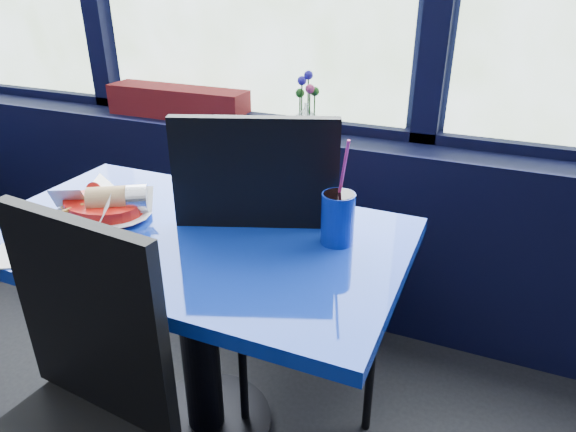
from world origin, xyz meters
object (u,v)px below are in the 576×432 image
object	(u,v)px
chair_near_front	(65,423)
chair_near_back	(289,250)
planter_box	(179,102)
food_basket	(105,205)
soda_cup	(338,217)
near_table	(194,287)
ketchup_bottle	(262,183)
flower_vase	(306,115)

from	to	relation	value
chair_near_front	chair_near_back	distance (m)	0.80
planter_box	food_basket	distance (m)	0.96
planter_box	soda_cup	world-z (taller)	soda_cup
near_table	ketchup_bottle	size ratio (longest dim) A/B	5.82
soda_cup	ketchup_bottle	bearing A→B (deg)	159.10
ketchup_bottle	near_table	bearing A→B (deg)	-121.63
ketchup_bottle	chair_near_back	bearing A→B (deg)	23.14
planter_box	soda_cup	distance (m)	1.29
chair_near_back	flower_vase	world-z (taller)	chair_near_back
ketchup_bottle	flower_vase	bearing A→B (deg)	100.11
chair_near_front	food_basket	xyz separation A→B (m)	(-0.31, 0.53, 0.22)
soda_cup	near_table	bearing A→B (deg)	-165.07
near_table	planter_box	size ratio (longest dim) A/B	1.79
ketchup_bottle	soda_cup	distance (m)	0.29
food_basket	chair_near_back	bearing A→B (deg)	20.22
food_basket	soda_cup	xyz separation A→B (m)	(0.68, 0.11, 0.04)
planter_box	food_basket	xyz separation A→B (m)	(0.34, -0.90, -0.08)
planter_box	ketchup_bottle	bearing A→B (deg)	-42.93
chair_near_back	flower_vase	xyz separation A→B (m)	(-0.19, 0.63, 0.26)
chair_near_front	food_basket	distance (m)	0.65
near_table	food_basket	xyz separation A→B (m)	(-0.28, -0.01, 0.22)
planter_box	flower_vase	bearing A→B (deg)	-2.76
soda_cup	planter_box	bearing A→B (deg)	142.48
near_table	food_basket	size ratio (longest dim) A/B	4.21
planter_box	chair_near_front	bearing A→B (deg)	-66.25
planter_box	soda_cup	size ratio (longest dim) A/B	2.25
planter_box	soda_cup	xyz separation A→B (m)	(1.02, -0.78, -0.04)
chair_near_back	near_table	bearing A→B (deg)	29.32
chair_near_front	ketchup_bottle	xyz separation A→B (m)	(0.10, 0.74, 0.28)
chair_near_front	soda_cup	bearing A→B (deg)	65.31
chair_near_front	planter_box	world-z (taller)	chair_near_front
near_table	soda_cup	distance (m)	0.49
planter_box	food_basket	bearing A→B (deg)	-70.10
chair_near_front	soda_cup	size ratio (longest dim) A/B	3.29
chair_near_back	planter_box	world-z (taller)	chair_near_back
chair_near_back	planter_box	bearing A→B (deg)	-58.79
flower_vase	near_table	bearing A→B (deg)	-90.77
planter_box	ketchup_bottle	world-z (taller)	ketchup_bottle
chair_near_front	food_basket	bearing A→B (deg)	125.95
flower_vase	soda_cup	distance (m)	0.86
food_basket	soda_cup	world-z (taller)	soda_cup
near_table	chair_near_back	bearing A→B (deg)	49.90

